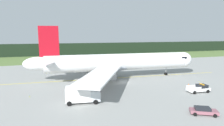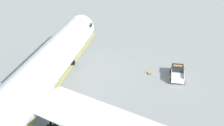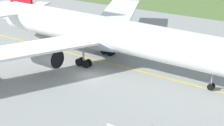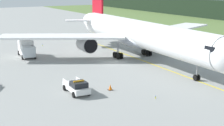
{
  "view_description": "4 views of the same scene",
  "coord_description": "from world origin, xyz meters",
  "views": [
    {
      "loc": [
        -17.83,
        -47.37,
        13.31
      ],
      "look_at": [
        -1.4,
        6.32,
        4.63
      ],
      "focal_mm": 29.91,
      "sensor_mm": 36.0,
      "label": 1
    },
    {
      "loc": [
        -34.13,
        -8.36,
        23.28
      ],
      "look_at": [
        7.24,
        -3.36,
        4.93
      ],
      "focal_mm": 51.22,
      "sensor_mm": 36.0,
      "label": 2
    },
    {
      "loc": [
        30.07,
        -41.72,
        22.21
      ],
      "look_at": [
        6.48,
        -3.98,
        4.68
      ],
      "focal_mm": 61.14,
      "sensor_mm": 36.0,
      "label": 3
    },
    {
      "loc": [
        55.31,
        -31.4,
        14.32
      ],
      "look_at": [
        9.26,
        -5.49,
        2.37
      ],
      "focal_mm": 56.99,
      "sensor_mm": 36.0,
      "label": 4
    }
  ],
  "objects": [
    {
      "name": "ground",
      "position": [
        0.0,
        0.0,
        0.0
      ],
      "size": [
        320.0,
        320.0,
        0.0
      ],
      "primitive_type": "plane",
      "color": "gray"
    },
    {
      "name": "taxiway_centerline_main",
      "position": [
        0.46,
        5.73,
        0.0
      ],
      "size": [
        68.47,
        3.86,
        0.01
      ],
      "primitive_type": "cube",
      "rotation": [
        0.0,
        0.0,
        -0.05
      ],
      "color": "yellow",
      "rests_on": "ground"
    },
    {
      "name": "airliner",
      "position": [
        -0.44,
        5.77,
        4.77
      ],
      "size": [
        52.27,
        49.93,
        15.56
      ],
      "color": "white",
      "rests_on": "ground"
    },
    {
      "name": "ops_pickup_truck",
      "position": [
        13.71,
        -13.33,
        0.9
      ],
      "size": [
        5.29,
        2.52,
        1.94
      ],
      "color": "silver",
      "rests_on": "ground"
    },
    {
      "name": "apron_cone",
      "position": [
        14.61,
        -8.76,
        0.39
      ],
      "size": [
        0.64,
        0.64,
        0.8
      ],
      "color": "black",
      "rests_on": "ground"
    },
    {
      "name": "taxiway_edge_light_east",
      "position": [
        20.67,
        -5.58,
        0.22
      ],
      "size": [
        0.12,
        0.12,
        0.4
      ],
      "color": "yellow",
      "rests_on": "ground"
    }
  ]
}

